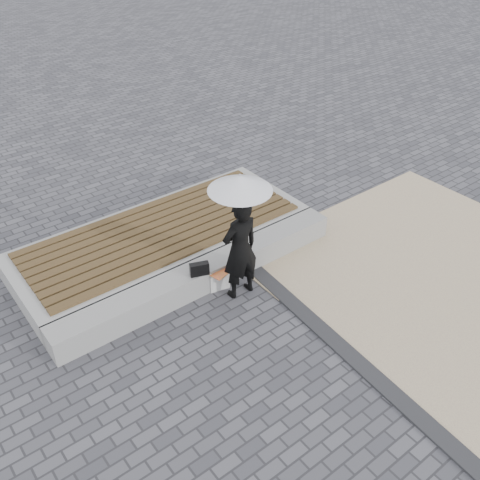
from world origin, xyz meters
The scene contains 11 objects.
ground centered at (0.00, 0.00, 0.00)m, with size 80.00×80.00×0.00m, color #505055.
terrazzo_zone centered at (3.20, -0.50, 0.01)m, with size 5.00×5.00×0.02m, color #C9B88B.
edging_band centered at (0.75, -0.50, 0.02)m, with size 0.25×5.20×0.04m, color #2A2A2C.
seating_ledge centered at (0.00, 1.60, 0.20)m, with size 5.00×0.45×0.40m, color gray.
timber_platform centered at (0.00, 2.80, 0.20)m, with size 5.00×2.00×0.40m, color #959691.
timber_decking centered at (0.00, 2.80, 0.42)m, with size 4.60×1.80×0.04m, color brown, non-canonical shape.
woman centered at (0.35, 1.10, 0.84)m, with size 0.61×0.40×1.67m, color black.
parasol centered at (0.35, 1.10, 1.94)m, with size 0.90×0.90×1.15m.
handbag centered at (-0.16, 1.44, 0.50)m, with size 0.29×0.10×0.21m, color black.
canvas_tote centered at (0.15, 1.39, 0.17)m, with size 0.33×0.14×0.34m, color silver.
magazine centered at (0.15, 1.34, 0.35)m, with size 0.32×0.24×0.01m, color #D12C42.
Camera 1 is at (-3.54, -3.93, 5.49)m, focal length 40.14 mm.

